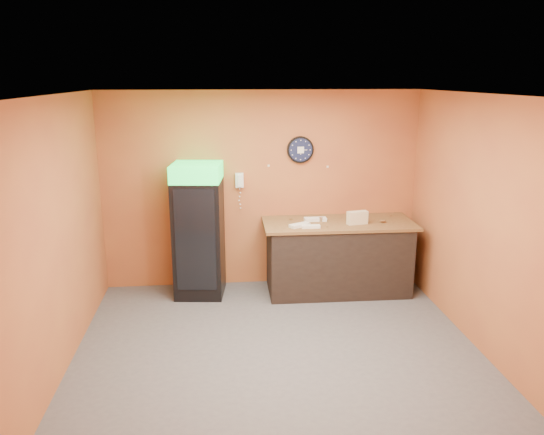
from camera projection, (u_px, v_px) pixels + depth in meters
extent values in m
plane|color=#47474C|center=(277.00, 347.00, 6.02)|extent=(4.50, 4.50, 0.00)
cube|color=#B76733|center=(262.00, 190.00, 7.58)|extent=(4.50, 0.02, 2.80)
cube|color=#B76733|center=(60.00, 235.00, 5.44)|extent=(0.02, 4.00, 2.80)
cube|color=#B76733|center=(478.00, 223.00, 5.89)|extent=(0.02, 4.00, 2.80)
cube|color=white|center=(278.00, 94.00, 5.30)|extent=(4.50, 4.00, 0.02)
cube|color=black|center=(199.00, 238.00, 7.31)|extent=(0.72, 0.72, 1.62)
cube|color=#1ADF43|center=(197.00, 172.00, 7.07)|extent=(0.72, 0.72, 0.23)
cube|color=black|center=(201.00, 241.00, 6.98)|extent=(0.54, 0.08, 1.39)
cube|color=black|center=(337.00, 258.00, 7.50)|extent=(1.96, 0.90, 0.98)
cylinder|color=black|center=(300.00, 150.00, 7.46)|extent=(0.38, 0.05, 0.38)
cylinder|color=#0F1433|center=(301.00, 150.00, 7.44)|extent=(0.33, 0.01, 0.33)
cube|color=white|center=(301.00, 150.00, 7.43)|extent=(0.09, 0.00, 0.09)
cube|color=white|center=(239.00, 180.00, 7.47)|extent=(0.11, 0.07, 0.21)
cube|color=white|center=(240.00, 181.00, 7.42)|extent=(0.05, 0.04, 0.17)
cube|color=brown|center=(339.00, 223.00, 7.37)|extent=(2.11, 0.94, 0.04)
cube|color=beige|center=(357.00, 222.00, 7.25)|extent=(0.30, 0.15, 0.06)
cube|color=beige|center=(357.00, 218.00, 7.23)|extent=(0.30, 0.15, 0.06)
cube|color=beige|center=(357.00, 213.00, 7.22)|extent=(0.30, 0.15, 0.06)
cube|color=silver|center=(300.00, 225.00, 7.13)|extent=(0.30, 0.24, 0.04)
cube|color=silver|center=(311.00, 226.00, 7.08)|extent=(0.25, 0.11, 0.04)
cube|color=silver|center=(315.00, 219.00, 7.42)|extent=(0.31, 0.12, 0.04)
cylinder|color=silver|center=(321.00, 219.00, 7.38)|extent=(0.06, 0.06, 0.06)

